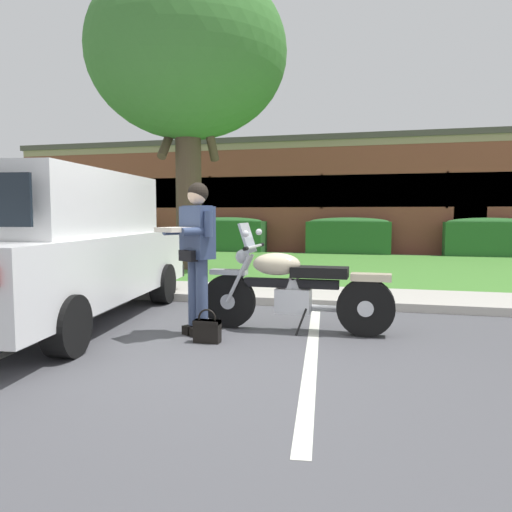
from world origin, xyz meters
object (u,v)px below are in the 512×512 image
Objects in this scene: shade_tree at (187,56)px; hedge_right at (488,237)px; handbag at (207,329)px; hedge_left at (118,233)px; hedge_center_right at (349,235)px; hedge_center_left at (226,234)px; rider_person at (196,245)px; parked_suv_adjacent at (54,246)px; brick_building at (336,198)px; motorcycle at (302,290)px.

shade_tree reaches higher than hedge_right.
hedge_left reaches higher than handbag.
hedge_center_right is at bearing 180.00° from hedge_right.
hedge_center_left is at bearing 180.00° from hedge_right.
hedge_center_right is (8.51, 0.00, 0.00)m from hedge_left.
rider_person is at bearing 127.86° from handbag.
hedge_left and hedge_right have the same top height.
parked_suv_adjacent is 0.21× the size of brick_building.
rider_person reaches higher than handbag.
shade_tree is 11.98m from brick_building.
rider_person is 12.70m from hedge_right.
rider_person reaches higher than hedge_center_left.
brick_building is (-0.14, 17.31, 1.04)m from rider_person.
shade_tree is 10.43m from hedge_right.
parked_suv_adjacent is 0.72× the size of shade_tree.
hedge_center_left is 4.26m from hedge_center_right.
hedge_left is at bearing 180.00° from hedge_right.
hedge_center_left is 1.00× the size of hedge_center_right.
parked_suv_adjacent is 1.95× the size of hedge_right.
handbag is 0.05× the size of shade_tree.
parked_suv_adjacent is 11.82m from hedge_center_right.
shade_tree reaches higher than parked_suv_adjacent.
shade_tree is at bearing 123.26° from motorcycle.
motorcycle is at bearing -51.85° from hedge_left.
hedge_center_left is at bearing -119.92° from brick_building.
hedge_center_right is at bearing 0.00° from hedge_center_left.
motorcycle is 0.91× the size of hedge_left.
rider_person is 0.62× the size of hedge_center_right.
hedge_left is (-8.79, 11.19, 0.16)m from motorcycle.
hedge_left is 0.90× the size of hedge_center_left.
hedge_center_right is (3.34, 5.67, -4.36)m from shade_tree.
hedge_right is at bearing -47.37° from brick_building.
handbag is 17.72m from brick_building.
brick_building is at bearing 60.08° from hedge_center_left.
hedge_center_left is 6.71m from brick_building.
brick_building is at bearing 84.07° from parked_suv_adjacent.
brick_building is at bearing 132.63° from hedge_right.
rider_person is at bearing -56.60° from hedge_left.
hedge_left and hedge_center_right have the same top height.
hedge_center_left is (-0.91, 5.67, -4.36)m from shade_tree.
shade_tree is at bearing -120.51° from hedge_center_right.
shade_tree is at bearing -101.74° from brick_building.
brick_building is at bearing 37.08° from hedge_left.
handbag is at bearing -56.48° from hedge_left.
motorcycle is at bearing -56.74° from shade_tree.
hedge_center_left is at bearing 106.35° from rider_person.
rider_person reaches higher than hedge_center_right.
hedge_right is at bearing 36.74° from shade_tree.
hedge_right is at bearing 67.82° from handbag.
rider_person reaches higher than hedge_right.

